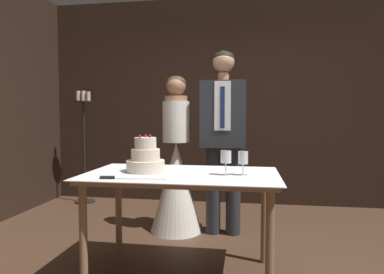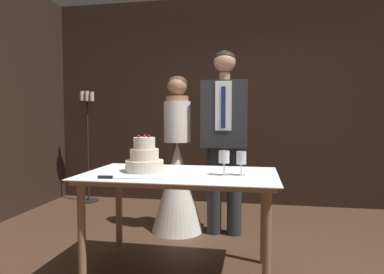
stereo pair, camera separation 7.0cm
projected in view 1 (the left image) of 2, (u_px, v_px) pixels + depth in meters
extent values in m
cube|color=black|center=(230.00, 101.00, 4.80)|extent=(5.34, 0.12, 2.85)
cylinder|color=#8E6B4C|center=(83.00, 238.00, 2.36)|extent=(0.06, 0.06, 0.75)
cylinder|color=#8E6B4C|center=(270.00, 249.00, 2.16)|extent=(0.06, 0.06, 0.75)
cylinder|color=#8E6B4C|center=(119.00, 212.00, 3.02)|extent=(0.06, 0.06, 0.75)
cylinder|color=#8E6B4C|center=(264.00, 218.00, 2.82)|extent=(0.06, 0.06, 0.75)
cube|color=#8E6B4C|center=(182.00, 176.00, 2.57)|extent=(1.38, 0.79, 0.03)
cube|color=white|center=(182.00, 173.00, 2.57)|extent=(1.44, 0.85, 0.01)
cylinder|color=beige|center=(146.00, 166.00, 2.62)|extent=(0.29, 0.29, 0.09)
cylinder|color=beige|center=(146.00, 155.00, 2.62)|extent=(0.22, 0.22, 0.09)
cylinder|color=beige|center=(145.00, 143.00, 2.61)|extent=(0.17, 0.17, 0.09)
sphere|color=maroon|center=(150.00, 136.00, 2.61)|extent=(0.02, 0.02, 0.02)
sphere|color=maroon|center=(146.00, 136.00, 2.66)|extent=(0.02, 0.02, 0.02)
sphere|color=maroon|center=(140.00, 136.00, 2.57)|extent=(0.02, 0.02, 0.02)
cube|color=silver|center=(140.00, 179.00, 2.31)|extent=(0.35, 0.06, 0.00)
cylinder|color=black|center=(107.00, 177.00, 2.32)|extent=(0.10, 0.03, 0.02)
cylinder|color=silver|center=(226.00, 175.00, 2.47)|extent=(0.07, 0.07, 0.00)
cylinder|color=silver|center=(226.00, 169.00, 2.47)|extent=(0.01, 0.01, 0.09)
cylinder|color=silver|center=(226.00, 157.00, 2.46)|extent=(0.08, 0.08, 0.09)
cylinder|color=maroon|center=(226.00, 161.00, 2.47)|extent=(0.06, 0.06, 0.03)
cylinder|color=silver|center=(243.00, 175.00, 2.47)|extent=(0.07, 0.07, 0.00)
cylinder|color=silver|center=(243.00, 169.00, 2.47)|extent=(0.01, 0.01, 0.08)
cylinder|color=silver|center=(243.00, 158.00, 2.47)|extent=(0.07, 0.07, 0.09)
cone|color=white|center=(176.00, 187.00, 3.60)|extent=(0.54, 0.54, 0.95)
cylinder|color=white|center=(176.00, 122.00, 3.56)|extent=(0.28, 0.28, 0.42)
cylinder|color=#A37556|center=(176.00, 99.00, 3.55)|extent=(0.24, 0.24, 0.06)
sphere|color=#A37556|center=(176.00, 86.00, 3.54)|extent=(0.20, 0.20, 0.20)
ellipsoid|color=#472D1E|center=(176.00, 83.00, 3.55)|extent=(0.21, 0.21, 0.15)
cylinder|color=#282B30|center=(213.00, 190.00, 3.54)|extent=(0.15, 0.15, 0.90)
cylinder|color=#282B30|center=(233.00, 191.00, 3.51)|extent=(0.15, 0.15, 0.90)
cube|color=#282B30|center=(224.00, 114.00, 3.48)|extent=(0.46, 0.24, 0.67)
cube|color=white|center=(223.00, 106.00, 3.35)|extent=(0.16, 0.01, 0.49)
cube|color=navy|center=(223.00, 107.00, 3.35)|extent=(0.04, 0.01, 0.40)
cylinder|color=tan|center=(224.00, 77.00, 3.46)|extent=(0.11, 0.11, 0.08)
sphere|color=tan|center=(224.00, 62.00, 3.45)|extent=(0.22, 0.22, 0.22)
ellipsoid|color=black|center=(224.00, 58.00, 3.46)|extent=(0.22, 0.22, 0.14)
cylinder|color=black|center=(85.00, 201.00, 4.86)|extent=(0.28, 0.28, 0.02)
cylinder|color=black|center=(84.00, 152.00, 4.81)|extent=(0.03, 0.03, 1.40)
cylinder|color=black|center=(83.00, 101.00, 4.77)|extent=(0.22, 0.22, 0.01)
cylinder|color=beige|center=(78.00, 96.00, 4.78)|extent=(0.06, 0.06, 0.14)
cylinder|color=beige|center=(83.00, 96.00, 4.77)|extent=(0.06, 0.06, 0.14)
cylinder|color=beige|center=(88.00, 96.00, 4.76)|extent=(0.06, 0.06, 0.13)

